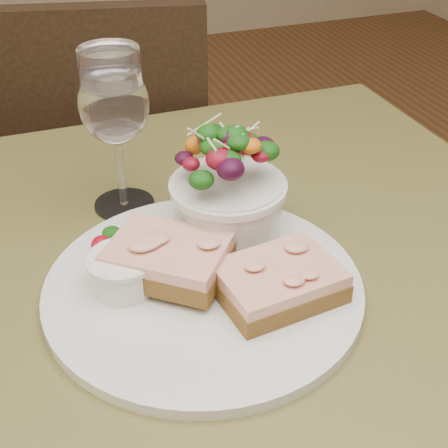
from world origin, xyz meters
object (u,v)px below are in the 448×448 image
object	(u,v)px
chair_far	(108,266)
cafe_table	(217,349)
sandwich_front	(278,282)
ramekin	(123,271)
wine_glass	(114,108)
sandwich_back	(168,258)
dinner_plate	(203,287)
salad_bowl	(228,184)

from	to	relation	value
chair_far	cafe_table	bearing A→B (deg)	105.36
sandwich_front	ramekin	xyz separation A→B (m)	(-0.13, 0.06, 0.00)
chair_far	wine_glass	bearing A→B (deg)	99.43
cafe_table	sandwich_back	world-z (taller)	sandwich_back
cafe_table	sandwich_front	world-z (taller)	sandwich_front
chair_far	sandwich_back	distance (m)	0.81
sandwich_front	sandwich_back	size ratio (longest dim) A/B	0.87
dinner_plate	sandwich_front	distance (m)	0.08
cafe_table	dinner_plate	size ratio (longest dim) A/B	2.61
sandwich_front	ramekin	distance (m)	0.15
chair_far	ramekin	distance (m)	0.81
ramekin	salad_bowl	distance (m)	0.14
chair_far	ramekin	bearing A→B (deg)	97.19
sandwich_front	sandwich_back	bearing A→B (deg)	139.52
cafe_table	ramekin	bearing A→B (deg)	178.59
salad_bowl	ramekin	bearing A→B (deg)	-157.14
chair_far	sandwich_front	distance (m)	0.86
dinner_plate	wine_glass	distance (m)	0.22
sandwich_front	sandwich_back	world-z (taller)	sandwich_back
chair_far	wine_glass	world-z (taller)	wine_glass
chair_far	salad_bowl	world-z (taller)	chair_far
cafe_table	ramekin	size ratio (longest dim) A/B	13.02
sandwich_back	ramekin	bearing A→B (deg)	-141.78
salad_bowl	dinner_plate	bearing A→B (deg)	-125.89
dinner_plate	salad_bowl	size ratio (longest dim) A/B	2.42
chair_far	sandwich_back	world-z (taller)	chair_far
sandwich_front	wine_glass	bearing A→B (deg)	107.35
dinner_plate	ramekin	bearing A→B (deg)	165.26
dinner_plate	salad_bowl	bearing A→B (deg)	54.11
cafe_table	sandwich_back	xyz separation A→B (m)	(-0.05, 0.00, 0.14)
chair_far	salad_bowl	distance (m)	0.80
sandwich_front	cafe_table	bearing A→B (deg)	118.14
cafe_table	dinner_plate	distance (m)	0.11
cafe_table	ramekin	xyz separation A→B (m)	(-0.09, 0.00, 0.13)
ramekin	wine_glass	distance (m)	0.19
dinner_plate	wine_glass	xyz separation A→B (m)	(-0.04, 0.18, 0.12)
sandwich_back	dinner_plate	bearing A→B (deg)	6.66
ramekin	wine_glass	world-z (taller)	wine_glass
chair_far	dinner_plate	distance (m)	0.81
sandwich_back	sandwich_front	bearing A→B (deg)	5.32
sandwich_front	salad_bowl	distance (m)	0.12
salad_bowl	sandwich_front	bearing A→B (deg)	-85.93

